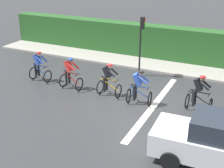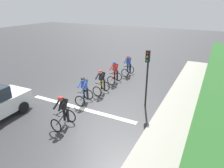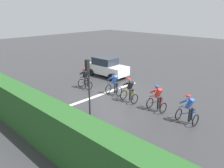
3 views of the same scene
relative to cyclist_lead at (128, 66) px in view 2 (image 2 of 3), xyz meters
name	(u,v)px [view 2 (image 2 of 3)]	position (x,y,z in m)	size (l,w,h in m)	color
ground_plane	(87,103)	(-0.20, -5.88, -0.80)	(80.00, 80.00, 0.00)	#333335
sidewalk_kerb	(186,108)	(5.29, -3.88, -0.74)	(2.80, 20.66, 0.12)	#9E998E
stone_wall_low	(204,109)	(6.19, -3.88, -0.57)	(0.44, 20.66, 0.46)	gray
hedge_wall	(212,95)	(6.49, -3.88, 0.30)	(1.10, 20.66, 2.18)	#265623
road_marking_stop_line	(80,108)	(-0.20, -6.63, -0.79)	(7.00, 0.30, 0.01)	silver
cyclist_lead	(128,66)	(0.00, 0.00, 0.00)	(0.74, 1.12, 1.66)	black
cyclist_second	(115,73)	(-0.19, -2.10, 0.00)	(0.76, 1.13, 1.66)	black
cyclist_mid	(102,82)	(-0.11, -4.24, 0.00)	(0.75, 1.12, 1.66)	black
cyclist_fourth	(84,90)	(-0.35, -5.90, 0.00)	(0.77, 1.14, 1.66)	black
cyclist_trailing	(63,112)	(0.21, -8.50, 0.00)	(0.74, 1.12, 1.66)	black
traffic_light_near_crossing	(147,70)	(3.07, -4.69, 1.43)	(0.20, 0.31, 3.34)	black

